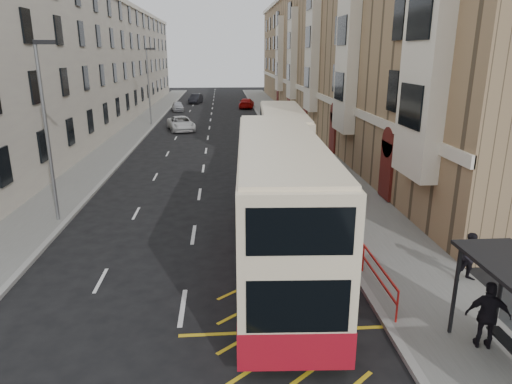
{
  "coord_description": "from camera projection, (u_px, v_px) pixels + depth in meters",
  "views": [
    {
      "loc": [
        1.35,
        -8.7,
        7.61
      ],
      "look_at": [
        2.64,
        8.5,
        2.35
      ],
      "focal_mm": 32.0,
      "sensor_mm": 36.0,
      "label": 1
    }
  ],
  "objects": [
    {
      "name": "pavement_right",
      "position": [
        299.0,
        144.0,
        39.58
      ],
      "size": [
        4.0,
        120.0,
        0.15
      ],
      "primitive_type": "cube",
      "color": "slate",
      "rests_on": "ground"
    },
    {
      "name": "pavement_left",
      "position": [
        117.0,
        146.0,
        38.48
      ],
      "size": [
        3.0,
        120.0,
        0.15
      ],
      "primitive_type": "cube",
      "color": "slate",
      "rests_on": "ground"
    },
    {
      "name": "kerb_right",
      "position": [
        276.0,
        144.0,
        39.44
      ],
      "size": [
        0.25,
        120.0,
        0.15
      ],
      "primitive_type": "cube",
      "color": "gray",
      "rests_on": "ground"
    },
    {
      "name": "kerb_left",
      "position": [
        136.0,
        146.0,
        38.58
      ],
      "size": [
        0.25,
        120.0,
        0.15
      ],
      "primitive_type": "cube",
      "color": "gray",
      "rests_on": "ground"
    },
    {
      "name": "road_markings",
      "position": [
        210.0,
        121.0,
        53.34
      ],
      "size": [
        10.0,
        110.0,
        0.01
      ],
      "primitive_type": null,
      "color": "silver",
      "rests_on": "ground"
    },
    {
      "name": "terrace_right",
      "position": [
        338.0,
        54.0,
        52.57
      ],
      "size": [
        10.75,
        79.0,
        15.25
      ],
      "color": "#917554",
      "rests_on": "ground"
    },
    {
      "name": "terrace_left",
      "position": [
        88.0,
        63.0,
        50.96
      ],
      "size": [
        9.18,
        79.0,
        13.25
      ],
      "color": "beige",
      "rests_on": "ground"
    },
    {
      "name": "guard_railing",
      "position": [
        364.0,
        253.0,
        16.1
      ],
      "size": [
        0.06,
        6.56,
        1.01
      ],
      "color": "red",
      "rests_on": "pavement_right"
    },
    {
      "name": "street_lamp_near",
      "position": [
        47.0,
        124.0,
        20.06
      ],
      "size": [
        0.93,
        0.18,
        8.0
      ],
      "color": "gray",
      "rests_on": "pavement_left"
    },
    {
      "name": "street_lamp_far",
      "position": [
        149.0,
        82.0,
        48.67
      ],
      "size": [
        0.93,
        0.18,
        8.0
      ],
      "color": "gray",
      "rests_on": "pavement_left"
    },
    {
      "name": "double_decker_front",
      "position": [
        279.0,
        205.0,
        16.05
      ],
      "size": [
        3.42,
        12.34,
        4.87
      ],
      "rotation": [
        0.0,
        0.0,
        -0.05
      ],
      "color": "beige",
      "rests_on": "ground"
    },
    {
      "name": "double_decker_rear",
      "position": [
        282.0,
        145.0,
        27.85
      ],
      "size": [
        3.23,
        11.13,
        4.38
      ],
      "rotation": [
        0.0,
        0.0,
        -0.07
      ],
      "color": "beige",
      "rests_on": "ground"
    },
    {
      "name": "pedestrian_mid",
      "position": [
        471.0,
        257.0,
        15.4
      ],
      "size": [
        0.85,
        0.68,
        1.72
      ],
      "primitive_type": "imported",
      "rotation": [
        0.0,
        0.0,
        0.03
      ],
      "color": "black",
      "rests_on": "pavement_right"
    },
    {
      "name": "pedestrian_far",
      "position": [
        488.0,
        315.0,
        11.83
      ],
      "size": [
        1.19,
        0.77,
        1.88
      ],
      "primitive_type": "imported",
      "rotation": [
        0.0,
        0.0,
        2.83
      ],
      "color": "black",
      "rests_on": "pavement_right"
    },
    {
      "name": "white_van",
      "position": [
        181.0,
        124.0,
        46.68
      ],
      "size": [
        3.49,
        5.52,
        1.42
      ],
      "primitive_type": "imported",
      "rotation": [
        0.0,
        0.0,
        0.24
      ],
      "color": "silver",
      "rests_on": "ground"
    },
    {
      "name": "car_silver",
      "position": [
        178.0,
        106.0,
        62.33
      ],
      "size": [
        2.1,
        4.01,
        1.3
      ],
      "primitive_type": "imported",
      "rotation": [
        0.0,
        0.0,
        0.15
      ],
      "color": "#B3B5BA",
      "rests_on": "ground"
    },
    {
      "name": "car_dark",
      "position": [
        196.0,
        99.0,
        72.01
      ],
      "size": [
        2.27,
        4.55,
        1.43
      ],
      "primitive_type": "imported",
      "rotation": [
        0.0,
        0.0,
        -0.18
      ],
      "color": "black",
      "rests_on": "ground"
    },
    {
      "name": "car_red",
      "position": [
        246.0,
        103.0,
        65.69
      ],
      "size": [
        2.55,
        5.03,
        1.4
      ],
      "primitive_type": "imported",
      "rotation": [
        0.0,
        0.0,
        3.02
      ],
      "color": "#AB0604",
      "rests_on": "ground"
    }
  ]
}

